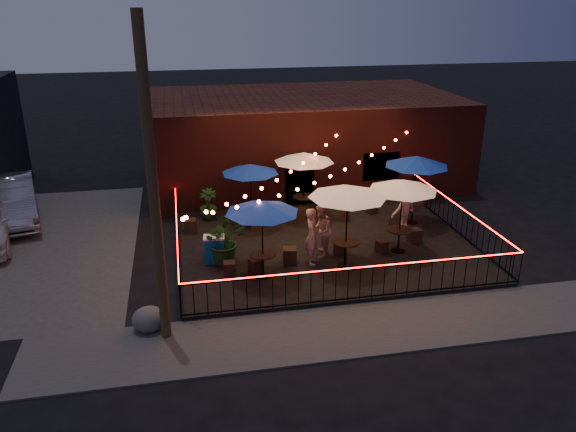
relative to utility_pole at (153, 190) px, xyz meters
name	(u,v)px	position (x,y,z in m)	size (l,w,h in m)	color
ground	(340,273)	(5.40, 2.60, -4.00)	(110.00, 110.00, 0.00)	black
patio	(324,245)	(5.40, 4.60, -3.92)	(10.00, 8.00, 0.15)	black
sidewalk	(374,327)	(5.40, -0.65, -3.98)	(18.00, 2.50, 0.05)	#3B3937
brick_building	(302,138)	(6.40, 12.59, -2.00)	(14.00, 8.00, 4.00)	#3D1410
utility_pole	(153,190)	(0.00, 0.00, 0.00)	(0.26, 0.26, 8.00)	#3C2B18
fence_front	(360,284)	(5.40, 0.60, -3.34)	(10.00, 0.04, 1.04)	black
fence_left	(178,241)	(0.40, 4.60, -3.34)	(0.04, 8.00, 1.04)	black
fence_right	(457,219)	(10.40, 4.60, -3.34)	(0.04, 8.00, 1.04)	black
festoon_lights	(298,183)	(4.39, 4.30, -1.48)	(10.02, 8.72, 1.32)	red
cafe_table_0	(262,208)	(2.93, 2.57, -1.60)	(2.47, 2.47, 2.47)	black
cafe_table_1	(250,169)	(3.16, 6.92, -1.70)	(2.80, 2.80, 2.35)	black
cafe_table_2	(348,192)	(5.63, 2.80, -1.36)	(2.90, 2.90, 2.72)	black
cafe_table_3	(304,158)	(5.30, 7.40, -1.51)	(3.04, 3.04, 2.56)	black
cafe_table_4	(403,186)	(7.72, 3.51, -1.53)	(2.59, 2.59, 2.54)	black
cafe_table_5	(417,162)	(9.20, 5.85, -1.45)	(2.42, 2.42, 2.62)	black
bistro_chair_0	(229,268)	(1.93, 2.89, -3.64)	(0.36, 0.36, 0.42)	black
bistro_chair_1	(256,266)	(2.75, 2.86, -3.62)	(0.39, 0.39, 0.46)	black
bistro_chair_2	(191,226)	(0.87, 6.53, -3.60)	(0.42, 0.42, 0.50)	black
bistro_chair_3	(254,221)	(3.23, 6.53, -3.60)	(0.43, 0.43, 0.51)	black
bistro_chair_4	(290,256)	(3.93, 3.33, -3.60)	(0.43, 0.43, 0.51)	black
bistro_chair_5	(340,247)	(5.73, 3.75, -3.63)	(0.37, 0.37, 0.44)	black
bistro_chair_6	(301,214)	(5.12, 6.95, -3.61)	(0.41, 0.41, 0.48)	black
bistro_chair_7	(344,215)	(6.72, 6.58, -3.63)	(0.37, 0.37, 0.44)	black
bistro_chair_8	(382,246)	(7.14, 3.55, -3.65)	(0.34, 0.34, 0.41)	black
bistro_chair_9	(415,235)	(8.57, 4.12, -3.61)	(0.40, 0.40, 0.48)	black
bistro_chair_10	(372,208)	(8.03, 7.14, -3.64)	(0.36, 0.36, 0.42)	black
bistro_chair_11	(408,205)	(9.54, 7.06, -3.62)	(0.39, 0.39, 0.46)	black
patron_a	(312,236)	(4.62, 3.18, -2.91)	(0.69, 0.45, 1.89)	beige
patron_b	(321,231)	(5.03, 3.65, -2.94)	(0.88, 0.69, 1.81)	tan
patron_c	(404,208)	(8.58, 5.30, -3.01)	(1.09, 0.63, 1.69)	tan
potted_shrub_a	(225,241)	(1.88, 3.81, -3.11)	(1.34, 1.16, 1.49)	#0E3B10
potted_shrub_b	(223,232)	(1.91, 4.65, -3.13)	(0.79, 0.64, 1.43)	#114112
potted_shrub_c	(208,204)	(1.61, 7.74, -3.25)	(0.67, 0.67, 1.20)	#0F380F
cooler	(214,249)	(1.55, 3.90, -3.40)	(0.72, 0.55, 0.89)	#0A509D
boulder	(149,319)	(-0.43, 0.38, -3.65)	(0.89, 0.76, 0.70)	#464741
car_silver	(11,200)	(-5.90, 9.44, -3.16)	(1.78, 5.10, 1.68)	gray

